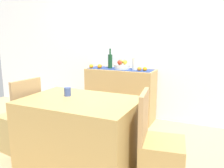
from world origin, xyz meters
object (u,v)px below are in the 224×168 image
Objects in this scene: dining_table at (81,133)px; chair_near_window at (21,129)px; fruit_bowl at (122,67)px; wine_bottle at (110,61)px; ceramic_vase at (135,64)px; coffee_cup at (68,92)px; sideboard_console at (120,94)px; chair_by_corner at (160,159)px.

chair_near_window reaches higher than dining_table.
wine_bottle reaches higher than fruit_bowl.
dining_table is (-0.08, -1.51, -0.58)m from ceramic_vase.
wine_bottle is at bearing -180.00° from ceramic_vase.
wine_bottle is 1.46m from coffee_cup.
fruit_bowl is at bearing 87.59° from coffee_cup.
wine_bottle is at bearing 103.00° from dining_table.
sideboard_console is at bearing 180.00° from ceramic_vase.
chair_by_corner reaches higher than dining_table.
ceramic_vase is at bearing 0.00° from sideboard_console.
chair_near_window reaches higher than sideboard_console.
ceramic_vase is 0.17× the size of dining_table.
chair_by_corner is at bearing -51.35° from wine_bottle.
sideboard_console is 1.26× the size of chair_by_corner.
ceramic_vase reaches higher than chair_near_window.
sideboard_console is at bearing 0.00° from wine_bottle.
sideboard_console reaches higher than coffee_cup.
sideboard_console is 3.43× the size of wine_bottle.
chair_by_corner is (1.06, -0.08, -0.52)m from coffee_cup.
dining_table is 1.33× the size of chair_by_corner.
ceramic_vase is (0.25, 0.00, 0.53)m from sideboard_console.
fruit_bowl is 0.75× the size of wine_bottle.
ceramic_vase is at bearing 0.00° from fruit_bowl.
wine_bottle reaches higher than coffee_cup.
sideboard_console is at bearing 96.18° from dining_table.
fruit_bowl is 0.23m from wine_bottle.
dining_table is 0.87m from chair_near_window.
chair_near_window reaches higher than coffee_cup.
fruit_bowl is at bearing 180.00° from ceramic_vase.
fruit_bowl is at bearing 64.51° from chair_near_window.
chair_by_corner is at bearing -62.73° from ceramic_vase.
fruit_bowl is 0.27× the size of chair_by_corner.
chair_by_corner is at bearing -4.21° from coffee_cup.
dining_table is 0.47m from coffee_cup.
chair_by_corner is (1.03, -1.52, -0.16)m from sideboard_console.
ceramic_vase reaches higher than dining_table.
dining_table is 1.33× the size of chair_near_window.
dining_table is at bearing -83.82° from sideboard_console.
dining_table is at bearing -93.08° from ceramic_vase.
ceramic_vase is 1.48m from coffee_cup.
coffee_cup is at bearing -92.41° from fruit_bowl.
sideboard_console is 1.68m from chair_near_window.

